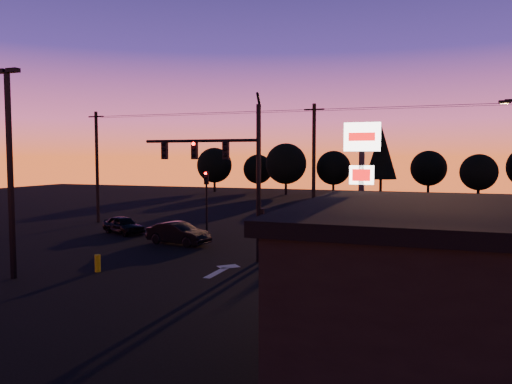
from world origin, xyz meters
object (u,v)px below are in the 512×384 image
traffic_signal_mast (229,165)px  suv_parked (485,296)px  car_mid (178,233)px  car_right (331,238)px  pylon_sign (362,167)px  car_left (124,225)px  parking_lot_light (10,159)px  secondary_signal (206,193)px  bollard (98,263)px

traffic_signal_mast → suv_parked: bearing=-27.3°
car_mid → car_right: car_right is taller
pylon_sign → car_left: size_ratio=1.86×
traffic_signal_mast → parking_lot_light: size_ratio=0.94×
car_left → car_right: (14.80, -1.02, 0.09)m
secondary_signal → bollard: secondary_signal is taller
traffic_signal_mast → car_mid: size_ratio=2.09×
traffic_signal_mast → car_left: traffic_signal_mast is taller
car_mid → suv_parked: size_ratio=0.74×
secondary_signal → car_right: secondary_signal is taller
pylon_sign → car_left: (-17.44, 8.00, -4.29)m
traffic_signal_mast → car_mid: (-4.73, 3.13, -4.26)m
pylon_sign → car_right: size_ratio=1.38×
parking_lot_light → suv_parked: size_ratio=1.65×
pylon_sign → car_left: 19.66m
car_left → suv_parked: 24.84m
secondary_signal → car_right: bearing=-17.8°
bollard → traffic_signal_mast: bearing=44.8°
parking_lot_light → car_mid: parking_lot_light is taller
traffic_signal_mast → parking_lot_light: (-7.40, -6.99, 0.33)m
secondary_signal → parking_lot_light: 14.90m
bollard → car_right: car_right is taller
car_mid → parking_lot_light: bearing=175.9°
secondary_signal → car_mid: size_ratio=1.06×
traffic_signal_mast → pylon_sign: (7.10, -2.49, -0.02)m
traffic_signal_mast → bollard: size_ratio=10.61×
traffic_signal_mast → car_right: (4.46, 4.48, -4.22)m
car_left → suv_parked: suv_parked is taller
secondary_signal → suv_parked: (16.56, -13.51, -2.09)m
suv_parked → parking_lot_light: bearing=149.1°
secondary_signal → pylon_sign: size_ratio=0.64×
bollard → car_mid: car_mid is taller
traffic_signal_mast → car_right: traffic_signal_mast is taller
parking_lot_light → car_right: size_ratio=1.86×
parking_lot_light → suv_parked: bearing=2.9°
car_left → car_mid: size_ratio=0.89×
parking_lot_light → car_right: (11.86, 11.48, -4.56)m
secondary_signal → car_left: bearing=-159.9°
parking_lot_light → car_left: 13.66m
car_left → car_mid: 6.09m
traffic_signal_mast → car_mid: traffic_signal_mast is taller
parking_lot_light → pylon_sign: parking_lot_light is taller
traffic_signal_mast → pylon_sign: traffic_signal_mast is taller
car_left → car_right: size_ratio=0.74×
traffic_signal_mast → car_mid: 7.09m
car_right → car_left: bearing=-100.2°
bollard → suv_parked: suv_parked is taller
suv_parked → secondary_signal: bearing=107.0°
car_mid → bollard: bearing=-169.2°
traffic_signal_mast → bollard: (-4.71, -4.68, -4.53)m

